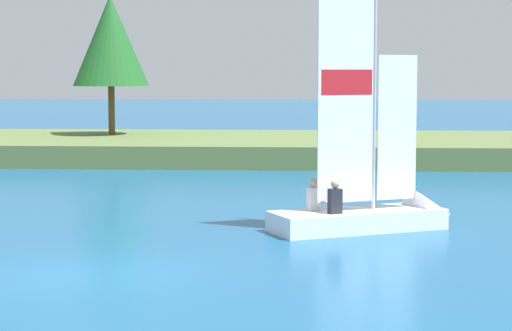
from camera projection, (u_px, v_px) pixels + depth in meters
ground_plane at (89, 276)px, 17.38m from camera, size 200.00×200.00×0.00m
shore_bank at (219, 147)px, 40.42m from camera, size 80.00×10.03×0.85m
shoreline_tree_midright at (111, 41)px, 41.53m from camera, size 3.24×3.24×5.94m
sailboat at (383, 209)px, 22.47m from camera, size 4.61×3.13×6.60m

